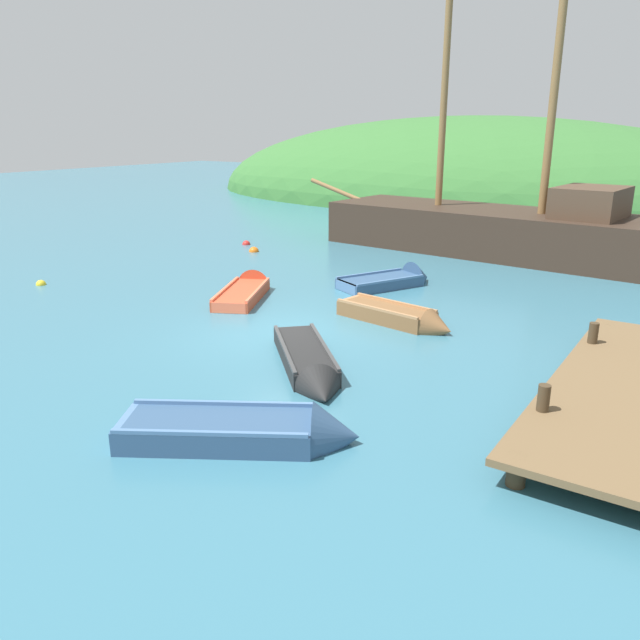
# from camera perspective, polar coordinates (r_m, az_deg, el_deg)

# --- Properties ---
(ground_plane) EXTENTS (120.00, 120.00, 0.00)m
(ground_plane) POSITION_cam_1_polar(r_m,az_deg,el_deg) (15.58, -3.69, -1.23)
(ground_plane) COLOR teal
(shore_hill) EXTENTS (42.28, 24.49, 11.45)m
(shore_hill) POSITION_cam_1_polar(r_m,az_deg,el_deg) (48.87, 13.29, 10.99)
(shore_hill) COLOR #387033
(shore_hill) RESTS_ON ground
(sailing_ship) EXTENTS (16.24, 5.36, 12.47)m
(sailing_ship) POSITION_cam_1_polar(r_m,az_deg,el_deg) (26.52, 15.54, 7.34)
(sailing_ship) COLOR #38281E
(sailing_ship) RESTS_ON ground
(rowboat_outer_left) EXTENTS (2.50, 3.47, 1.17)m
(rowboat_outer_left) POSITION_cam_1_polar(r_m,az_deg,el_deg) (20.45, 6.83, 3.47)
(rowboat_outer_left) COLOR #335175
(rowboat_outer_left) RESTS_ON ground
(rowboat_portside) EXTENTS (2.49, 3.68, 1.02)m
(rowboat_portside) POSITION_cam_1_polar(r_m,az_deg,el_deg) (19.24, -6.70, 2.58)
(rowboat_portside) COLOR #C64C2D
(rowboat_portside) RESTS_ON ground
(rowboat_near_dock) EXTENTS (3.36, 3.40, 0.90)m
(rowboat_near_dock) POSITION_cam_1_polar(r_m,az_deg,el_deg) (13.11, -1.03, -4.29)
(rowboat_near_dock) COLOR black
(rowboat_near_dock) RESTS_ON ground
(rowboat_center) EXTENTS (3.92, 2.97, 1.12)m
(rowboat_center) POSITION_cam_1_polar(r_m,az_deg,el_deg) (10.36, -6.05, -10.32)
(rowboat_center) COLOR #335175
(rowboat_center) RESTS_ON ground
(rowboat_far) EXTENTS (3.42, 1.43, 0.89)m
(rowboat_far) POSITION_cam_1_polar(r_m,az_deg,el_deg) (16.38, 7.27, 0.11)
(rowboat_far) COLOR brown
(rowboat_far) RESTS_ON ground
(buoy_red) EXTENTS (0.36, 0.36, 0.36)m
(buoy_red) POSITION_cam_1_polar(r_m,az_deg,el_deg) (27.68, -6.74, 6.86)
(buoy_red) COLOR red
(buoy_red) RESTS_ON ground
(buoy_yellow) EXTENTS (0.32, 0.32, 0.32)m
(buoy_yellow) POSITION_cam_1_polar(r_m,az_deg,el_deg) (22.30, -24.10, 2.95)
(buoy_yellow) COLOR yellow
(buoy_yellow) RESTS_ON ground
(buoy_orange) EXTENTS (0.41, 0.41, 0.41)m
(buoy_orange) POSITION_cam_1_polar(r_m,az_deg,el_deg) (26.02, -6.05, 6.22)
(buoy_orange) COLOR orange
(buoy_orange) RESTS_ON ground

